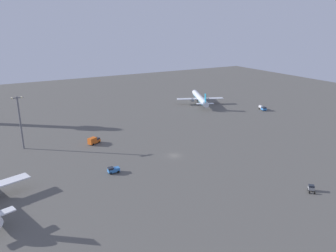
{
  "coord_description": "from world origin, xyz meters",
  "views": [
    {
      "loc": [
        -62.02,
        -106.29,
        51.12
      ],
      "look_at": [
        10.82,
        24.56,
        4.0
      ],
      "focal_mm": 35.49,
      "sensor_mm": 36.0,
      "label": 1
    }
  ],
  "objects": [
    {
      "name": "airplane_near_gate",
      "position": [
        58.52,
        67.53,
        3.76
      ],
      "size": [
        29.11,
        36.88,
        9.95
      ],
      "rotation": [
        0.0,
        0.0,
        -0.4
      ],
      "color": "silver",
      "rests_on": "ground"
    },
    {
      "name": "maintenance_van",
      "position": [
        -26.8,
        -3.29,
        1.18
      ],
      "size": [
        4.24,
        2.21,
        2.25
      ],
      "rotation": [
        0.0,
        0.0,
        1.51
      ],
      "color": "#3372BF",
      "rests_on": "ground"
    },
    {
      "name": "pushback_tug",
      "position": [
        23.09,
        -46.34,
        1.07
      ],
      "size": [
        3.4,
        3.49,
        2.05
      ],
      "rotation": [
        0.0,
        0.0,
        5.55
      ],
      "color": "gray",
      "rests_on": "ground"
    },
    {
      "name": "catering_truck",
      "position": [
        -24.09,
        28.6,
        1.58
      ],
      "size": [
        6.09,
        4.76,
        3.05
      ],
      "rotation": [
        0.0,
        0.0,
        5.21
      ],
      "color": "#D85919",
      "rests_on": "ground"
    },
    {
      "name": "apron_light_west",
      "position": [
        -51.64,
        37.59,
        13.04
      ],
      "size": [
        4.8,
        0.9,
        22.5
      ],
      "color": "slate",
      "rests_on": "ground"
    },
    {
      "name": "fuel_truck",
      "position": [
        82.77,
        36.01,
        1.37
      ],
      "size": [
        3.74,
        6.63,
        2.35
      ],
      "rotation": [
        0.0,
        0.0,
        2.87
      ],
      "color": "#3372BF",
      "rests_on": "ground"
    },
    {
      "name": "ground_plane",
      "position": [
        0.0,
        0.0,
        0.0
      ],
      "size": [
        416.0,
        416.0,
        0.0
      ],
      "primitive_type": "plane",
      "color": "#56544F"
    }
  ]
}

